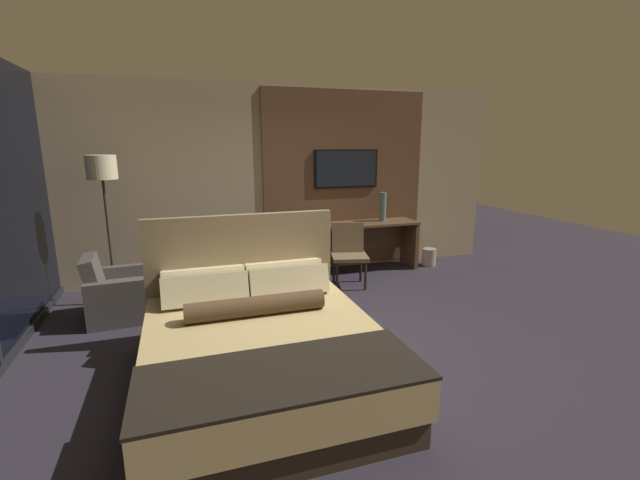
{
  "coord_description": "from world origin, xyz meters",
  "views": [
    {
      "loc": [
        -1.39,
        -3.7,
        1.97
      ],
      "look_at": [
        0.13,
        0.91,
        0.86
      ],
      "focal_mm": 24.0,
      "sensor_mm": 36.0,
      "label": 1
    }
  ],
  "objects": [
    {
      "name": "book",
      "position": [
        0.26,
        2.27,
        0.78
      ],
      "size": [
        0.26,
        0.21,
        0.03
      ],
      "color": "navy",
      "rests_on": "desk"
    },
    {
      "name": "vase_tall",
      "position": [
        1.63,
        2.31,
        0.99
      ],
      "size": [
        0.11,
        0.11,
        0.45
      ],
      "color": "#4C706B",
      "rests_on": "desk"
    },
    {
      "name": "wall_back_tv_panel",
      "position": [
        0.16,
        2.59,
        1.4
      ],
      "size": [
        7.2,
        0.09,
        2.8
      ],
      "color": "tan",
      "rests_on": "ground_plane"
    },
    {
      "name": "waste_bin",
      "position": [
        2.43,
        2.17,
        0.14
      ],
      "size": [
        0.22,
        0.22,
        0.28
      ],
      "color": "gray",
      "rests_on": "ground_plane"
    },
    {
      "name": "desk",
      "position": [
        1.09,
        2.3,
        0.53
      ],
      "size": [
        2.1,
        0.54,
        0.77
      ],
      "color": "brown",
      "rests_on": "ground_plane"
    },
    {
      "name": "bed",
      "position": [
        -0.83,
        -0.44,
        0.33
      ],
      "size": [
        1.87,
        2.21,
        1.27
      ],
      "color": "#33281E",
      "rests_on": "ground_plane"
    },
    {
      "name": "armchair_by_window",
      "position": [
        -2.12,
        1.43,
        0.25
      ],
      "size": [
        0.77,
        0.78,
        0.75
      ],
      "rotation": [
        0.0,
        0.0,
        1.64
      ],
      "color": "#47423D",
      "rests_on": "ground_plane"
    },
    {
      "name": "floor_lamp",
      "position": [
        -2.23,
        1.9,
        1.54
      ],
      "size": [
        0.34,
        0.34,
        1.83
      ],
      "color": "#282623",
      "rests_on": "ground_plane"
    },
    {
      "name": "tv",
      "position": [
        1.09,
        2.52,
        1.58
      ],
      "size": [
        1.04,
        0.04,
        0.58
      ],
      "color": "black"
    },
    {
      "name": "ground_plane",
      "position": [
        0.0,
        0.0,
        0.0
      ],
      "size": [
        16.0,
        16.0,
        0.0
      ],
      "primitive_type": "plane",
      "color": "#28232D"
    },
    {
      "name": "desk_chair",
      "position": [
        0.82,
        1.7,
        0.51
      ],
      "size": [
        0.58,
        0.58,
        0.87
      ],
      "rotation": [
        0.0,
        0.0,
        -0.24
      ],
      "color": "brown",
      "rests_on": "ground_plane"
    }
  ]
}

